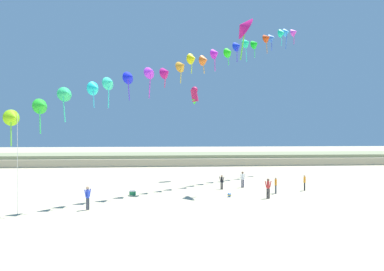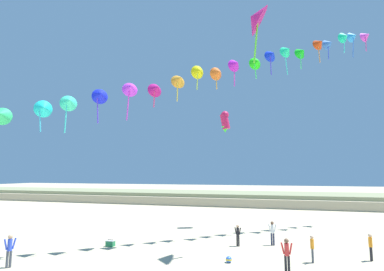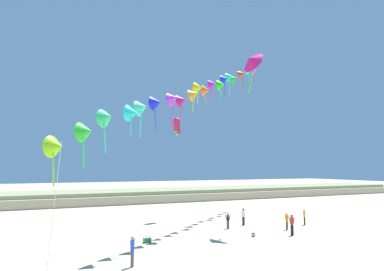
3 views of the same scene
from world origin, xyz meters
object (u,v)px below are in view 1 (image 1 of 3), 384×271
(person_near_left, at_px, (268,187))
(person_far_center, at_px, (243,178))
(person_near_right, at_px, (222,181))
(beach_cooler, at_px, (133,193))
(large_kite_mid_trail, at_px, (243,27))
(large_kite_low_lead, at_px, (194,95))
(person_mid_center, at_px, (305,181))
(person_far_left, at_px, (88,196))
(beach_ball, at_px, (229,195))
(person_far_right, at_px, (276,184))

(person_near_left, xyz_separation_m, person_far_center, (-0.85, 6.05, -0.04))
(person_near_left, distance_m, person_near_right, 6.03)
(beach_cooler, bearing_deg, large_kite_mid_trail, 4.40)
(person_near_right, relative_size, beach_cooler, 2.56)
(person_near_left, distance_m, person_far_center, 6.11)
(large_kite_low_lead, bearing_deg, beach_cooler, -123.17)
(person_near_left, relative_size, large_kite_mid_trail, 0.41)
(person_mid_center, bearing_deg, person_near_right, 169.85)
(person_near_left, bearing_deg, person_far_left, -167.46)
(large_kite_low_lead, height_order, beach_ball, large_kite_low_lead)
(person_near_right, relative_size, large_kite_mid_trail, 0.34)
(person_near_left, height_order, beach_cooler, person_near_left)
(person_far_left, relative_size, person_far_center, 1.05)
(large_kite_low_lead, bearing_deg, person_near_left, -67.23)
(person_near_right, height_order, person_far_right, person_far_right)
(person_near_left, distance_m, person_far_left, 14.99)
(person_mid_center, bearing_deg, person_near_left, -142.70)
(person_near_left, relative_size, large_kite_low_lead, 0.79)
(person_far_right, height_order, large_kite_mid_trail, large_kite_mid_trail)
(beach_cooler, relative_size, beach_ball, 1.59)
(large_kite_low_lead, bearing_deg, person_far_left, -120.41)
(person_far_right, bearing_deg, beach_ball, -164.22)
(large_kite_low_lead, distance_m, beach_cooler, 15.73)
(person_far_center, height_order, beach_ball, person_far_center)
(large_kite_low_lead, distance_m, large_kite_mid_trail, 11.44)
(person_near_left, height_order, person_far_center, person_near_left)
(person_far_left, bearing_deg, person_far_right, 19.20)
(person_near_left, relative_size, person_mid_center, 1.11)
(person_mid_center, xyz_separation_m, large_kite_mid_trail, (-6.28, -0.28, 14.98))
(person_far_center, bearing_deg, person_near_right, -158.09)
(person_far_right, relative_size, beach_cooler, 2.67)
(person_near_right, xyz_separation_m, large_kite_mid_trail, (1.73, -1.72, 15.04))
(person_mid_center, height_order, large_kite_low_lead, large_kite_low_lead)
(person_far_left, relative_size, large_kite_mid_trail, 0.41)
(person_far_center, xyz_separation_m, beach_ball, (-2.36, -5.02, -0.79))
(person_near_left, bearing_deg, person_far_right, 58.17)
(person_mid_center, height_order, person_far_left, person_far_left)
(large_kite_mid_trail, bearing_deg, large_kite_low_lead, 112.47)
(person_far_left, distance_m, beach_cooler, 6.50)
(person_mid_center, bearing_deg, beach_ball, -161.81)
(person_near_left, xyz_separation_m, person_mid_center, (4.81, 3.66, -0.10))
(person_far_left, height_order, person_far_right, person_far_left)
(large_kite_low_lead, distance_m, beach_ball, 15.59)
(person_mid_center, height_order, beach_cooler, person_mid_center)
(person_near_left, height_order, person_near_right, person_near_left)
(large_kite_mid_trail, bearing_deg, beach_ball, -126.41)
(person_near_right, relative_size, person_far_center, 0.88)
(person_near_left, bearing_deg, beach_cooler, 167.75)
(person_near_right, height_order, large_kite_low_lead, large_kite_low_lead)
(person_near_left, distance_m, large_kite_mid_trail, 15.34)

